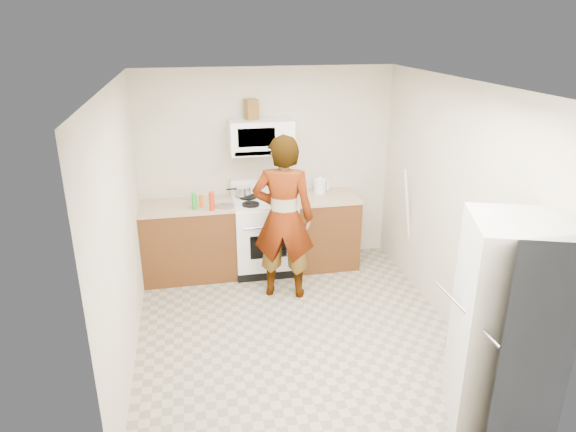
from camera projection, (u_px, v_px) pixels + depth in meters
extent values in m
plane|color=gray|center=(297.00, 330.00, 5.31)|extent=(3.60, 3.60, 0.00)
cube|color=beige|center=(267.00, 168.00, 6.50)|extent=(3.20, 0.02, 2.50)
cube|color=beige|center=(452.00, 207.00, 5.15)|extent=(0.02, 3.60, 2.50)
cube|color=#593415|center=(189.00, 242.00, 6.32)|extent=(1.12, 0.62, 0.90)
cube|color=tan|center=(186.00, 206.00, 6.16)|extent=(1.14, 0.64, 0.03)
cube|color=#593415|center=(324.00, 231.00, 6.64)|extent=(0.80, 0.62, 0.90)
cube|color=tan|center=(325.00, 197.00, 6.47)|extent=(0.82, 0.64, 0.03)
cube|color=white|center=(264.00, 236.00, 6.48)|extent=(0.76, 0.65, 0.90)
cube|color=white|center=(264.00, 202.00, 6.32)|extent=(0.76, 0.62, 0.03)
cube|color=white|center=(260.00, 186.00, 6.54)|extent=(0.76, 0.08, 0.20)
cube|color=white|center=(261.00, 136.00, 6.16)|extent=(0.76, 0.38, 0.40)
imported|color=tan|center=(283.00, 218.00, 5.70)|extent=(0.79, 0.63, 1.89)
cube|color=silver|center=(507.00, 326.00, 3.85)|extent=(0.89, 0.89, 1.70)
cylinder|color=white|center=(320.00, 186.00, 6.54)|extent=(0.16, 0.16, 0.19)
cube|color=brown|center=(251.00, 109.00, 6.07)|extent=(0.17, 0.17, 0.24)
cylinder|color=silver|center=(243.00, 191.00, 6.41)|extent=(0.22, 0.22, 0.11)
cube|color=silver|center=(278.00, 202.00, 6.20)|extent=(0.29, 0.24, 0.05)
cylinder|color=#BA2C0D|center=(212.00, 201.00, 5.93)|extent=(0.09, 0.09, 0.22)
cylinder|color=orange|center=(201.00, 201.00, 6.06)|extent=(0.05, 0.05, 0.15)
cylinder|color=green|center=(194.00, 201.00, 5.97)|extent=(0.08, 0.08, 0.19)
cylinder|color=white|center=(224.00, 205.00, 6.11)|extent=(0.29, 0.29, 0.01)
cylinder|color=white|center=(408.00, 224.00, 6.18)|extent=(0.29, 0.16, 1.40)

